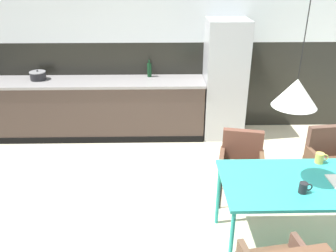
# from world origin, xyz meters

# --- Properties ---
(ground_plane) EXTENTS (8.98, 8.98, 0.00)m
(ground_plane) POSITION_xyz_m (0.00, 0.00, 0.00)
(ground_plane) COLOR beige
(back_wall_splashback_dark) EXTENTS (6.91, 0.12, 1.41)m
(back_wall_splashback_dark) POSITION_xyz_m (0.00, 2.80, 0.71)
(back_wall_splashback_dark) COLOR black
(back_wall_splashback_dark) RESTS_ON ground
(kitchen_counter) EXTENTS (3.66, 0.63, 0.91)m
(kitchen_counter) POSITION_xyz_m (-1.49, 2.44, 0.45)
(kitchen_counter) COLOR #44362F
(kitchen_counter) RESTS_ON ground
(refrigerator_column) EXTENTS (0.61, 0.60, 1.80)m
(refrigerator_column) POSITION_xyz_m (0.64, 2.44, 0.90)
(refrigerator_column) COLOR #ADAFB2
(refrigerator_column) RESTS_ON ground
(dining_table) EXTENTS (1.76, 0.80, 0.75)m
(dining_table) POSITION_xyz_m (1.09, -0.09, 0.71)
(dining_table) COLOR teal
(dining_table) RESTS_ON ground
(armchair_facing_counter) EXTENTS (0.53, 0.52, 0.82)m
(armchair_facing_counter) POSITION_xyz_m (1.61, 0.80, 0.52)
(armchair_facing_counter) COLOR brown
(armchair_facing_counter) RESTS_ON ground
(armchair_near_window) EXTENTS (0.57, 0.56, 0.81)m
(armchair_near_window) POSITION_xyz_m (0.58, 0.74, 0.51)
(armchair_near_window) COLOR brown
(armchair_near_window) RESTS_ON ground
(mug_glass_clear) EXTENTS (0.13, 0.08, 0.10)m
(mug_glass_clear) POSITION_xyz_m (1.21, 0.23, 0.80)
(mug_glass_clear) COLOR gold
(mug_glass_clear) RESTS_ON dining_table
(mug_wide_latte) EXTENTS (0.12, 0.07, 0.10)m
(mug_wide_latte) POSITION_xyz_m (0.87, -0.26, 0.80)
(mug_wide_latte) COLOR black
(mug_wide_latte) RESTS_ON dining_table
(cooking_pot) EXTENTS (0.24, 0.24, 0.15)m
(cooking_pot) POSITION_xyz_m (-2.19, 2.51, 0.97)
(cooking_pot) COLOR black
(cooking_pot) RESTS_ON kitchen_counter
(bottle_vinegar_dark) EXTENTS (0.07, 0.07, 0.27)m
(bottle_vinegar_dark) POSITION_xyz_m (-0.50, 2.63, 1.02)
(bottle_vinegar_dark) COLOR #0F3319
(bottle_vinegar_dark) RESTS_ON kitchen_counter
(pendant_lamp_over_table_near) EXTENTS (0.36, 0.36, 1.30)m
(pendant_lamp_over_table_near) POSITION_xyz_m (0.74, -0.09, 1.59)
(pendant_lamp_over_table_near) COLOR black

